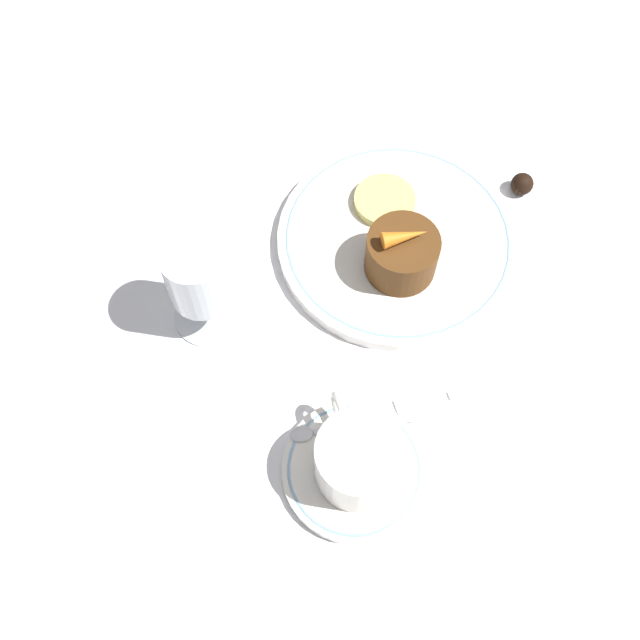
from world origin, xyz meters
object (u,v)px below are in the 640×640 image
(dinner_plate, at_px, (397,240))
(coffee_cup, at_px, (359,459))
(fork, at_px, (469,390))
(wine_glass, at_px, (199,280))
(dessert_cake, at_px, (402,254))

(dinner_plate, relative_size, coffee_cup, 2.41)
(coffee_cup, xyz_separation_m, fork, (0.04, -0.13, -0.04))
(wine_glass, distance_m, dessert_cake, 0.20)
(dinner_plate, bearing_deg, coffee_cup, 149.33)
(dinner_plate, relative_size, fork, 1.35)
(dinner_plate, xyz_separation_m, coffee_cup, (-0.21, 0.13, 0.03))
(dinner_plate, height_order, wine_glass, wine_glass)
(fork, distance_m, dessert_cake, 0.15)
(wine_glass, xyz_separation_m, dessert_cake, (-0.02, -0.20, -0.04))
(coffee_cup, height_order, wine_glass, wine_glass)
(dinner_plate, height_order, fork, dinner_plate)
(coffee_cup, height_order, fork, coffee_cup)
(wine_glass, xyz_separation_m, fork, (-0.16, -0.21, -0.07))
(wine_glass, bearing_deg, dinner_plate, -85.88)
(fork, xyz_separation_m, dessert_cake, (0.14, 0.01, 0.04))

